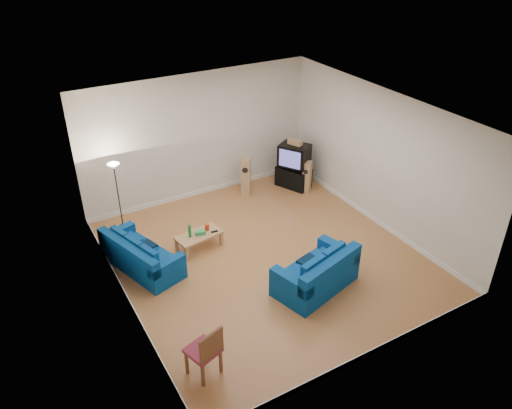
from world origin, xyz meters
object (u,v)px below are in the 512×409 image
sofa_three_seat (140,257)px  sofa_loveseat (317,275)px  tv_stand (293,177)px  television (294,155)px  coffee_table (199,236)px

sofa_three_seat → sofa_loveseat: 3.63m
tv_stand → television: 0.66m
coffee_table → television: bearing=21.7°
tv_stand → coffee_table: bearing=-91.4°
coffee_table → television: size_ratio=1.16×
sofa_three_seat → sofa_loveseat: sofa_loveseat is taller
sofa_loveseat → tv_stand: sofa_loveseat is taller
sofa_three_seat → coffee_table: size_ratio=1.90×
sofa_three_seat → sofa_loveseat: bearing=32.3°
sofa_loveseat → television: 4.25m
coffee_table → tv_stand: size_ratio=1.20×
sofa_three_seat → coffee_table: sofa_three_seat is taller
sofa_loveseat → coffee_table: (-1.43, 2.39, -0.00)m
sofa_three_seat → television: bearing=89.0°
coffee_table → tv_stand: bearing=22.1°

